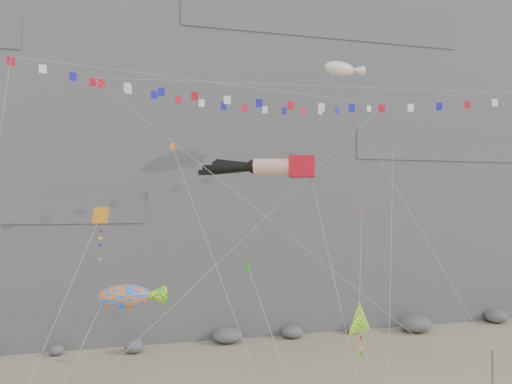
{
  "coord_description": "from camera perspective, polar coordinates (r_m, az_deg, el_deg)",
  "views": [
    {
      "loc": [
        -8.86,
        -26.04,
        12.32
      ],
      "look_at": [
        0.47,
        9.0,
        13.04
      ],
      "focal_mm": 35.0,
      "sensor_mm": 36.0,
      "label": 1
    }
  ],
  "objects": [
    {
      "name": "cliff",
      "position": [
        60.06,
        -6.21,
        11.05
      ],
      "size": [
        80.0,
        28.0,
        50.0
      ],
      "primitive_type": "cube",
      "color": "slate",
      "rests_on": "ground"
    },
    {
      "name": "talus_boulders",
      "position": [
        45.47,
        -3.3,
        -16.07
      ],
      "size": [
        60.0,
        3.0,
        1.2
      ],
      "primitive_type": null,
      "color": "slate",
      "rests_on": "ground"
    },
    {
      "name": "anchor_pole_right",
      "position": [
        33.79,
        25.42,
        -19.08
      ],
      "size": [
        0.12,
        0.12,
        3.7
      ],
      "primitive_type": "cylinder",
      "color": "slate",
      "rests_on": "ground"
    },
    {
      "name": "legs_kite",
      "position": [
        34.37,
        1.59,
        2.86
      ],
      "size": [
        8.1,
        17.39,
        20.4
      ],
      "rotation": [
        0.0,
        0.0,
        -0.35
      ],
      "color": "red",
      "rests_on": "ground"
    },
    {
      "name": "flag_banner_upper",
      "position": [
        38.62,
        -2.52,
        12.06
      ],
      "size": [
        29.51,
        19.11,
        29.83
      ],
      "color": "red",
      "rests_on": "ground"
    },
    {
      "name": "flag_banner_lower",
      "position": [
        35.55,
        9.23,
        11.79
      ],
      "size": [
        32.28,
        10.06,
        23.14
      ],
      "color": "red",
      "rests_on": "ground"
    },
    {
      "name": "harlequin_kite",
      "position": [
        28.56,
        -17.37,
        -2.63
      ],
      "size": [
        5.53,
        6.89,
        13.68
      ],
      "color": "red",
      "rests_on": "ground"
    },
    {
      "name": "fish_windsock",
      "position": [
        26.52,
        -14.82,
        -11.51
      ],
      "size": [
        6.62,
        4.83,
        9.63
      ],
      "color": "#FE5A0D",
      "rests_on": "ground"
    },
    {
      "name": "delta_kite",
      "position": [
        27.29,
        11.92,
        -14.4
      ],
      "size": [
        2.31,
        5.73,
        8.05
      ],
      "color": "yellow",
      "rests_on": "ground"
    },
    {
      "name": "blimp_windsock",
      "position": [
        43.07,
        9.56,
        13.64
      ],
      "size": [
        6.8,
        16.23,
        28.12
      ],
      "color": "#F2E1C7",
      "rests_on": "ground"
    },
    {
      "name": "small_kite_a",
      "position": [
        33.55,
        -9.27,
        4.39
      ],
      "size": [
        4.68,
        14.03,
        21.28
      ],
      "color": "orange",
      "rests_on": "ground"
    },
    {
      "name": "small_kite_b",
      "position": [
        35.47,
        12.02,
        -2.41
      ],
      "size": [
        7.07,
        12.4,
        17.8
      ],
      "color": "purple",
      "rests_on": "ground"
    },
    {
      "name": "small_kite_c",
      "position": [
        27.79,
        -0.8,
        -8.87
      ],
      "size": [
        2.12,
        8.65,
        11.87
      ],
      "color": "#1C9D18",
      "rests_on": "ground"
    },
    {
      "name": "small_kite_d",
      "position": [
        39.68,
        15.39,
        4.06
      ],
      "size": [
        9.39,
        14.82,
        23.18
      ],
      "color": "yellow",
      "rests_on": "ground"
    }
  ]
}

